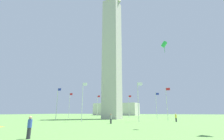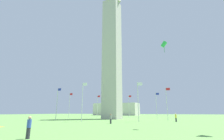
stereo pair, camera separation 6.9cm
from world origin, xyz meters
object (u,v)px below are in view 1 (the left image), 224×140
Objects in this scene: flagpole_s at (69,104)px; person_gray_shirt at (111,119)px; flagpole_e at (129,105)px; person_blue_shirt at (29,127)px; flagpole_ne at (156,104)px; flagpole_nw at (138,100)px; person_yellow_shirt at (176,118)px; kite_green_box at (164,44)px; flagpole_w at (83,100)px; flagpole_n at (167,102)px; obelisk_monument at (112,48)px; distant_building at (116,109)px; flagpole_sw at (57,102)px; flagpole_se at (98,105)px.

flagpole_s reaches higher than person_gray_shirt.
person_blue_shirt is (9.58, -52.39, -3.72)m from flagpole_e.
flagpole_ne is 22.03m from flagpole_nw.
kite_green_box reaches higher than person_yellow_shirt.
person_gray_shirt is (8.15, -3.25, -3.71)m from flagpole_w.
person_gray_shirt is at bearing -110.16° from flagpole_nw.
obelisk_monument is at bearing 180.00° from flagpole_n.
obelisk_monument is 5.26× the size of flagpole_e.
flagpole_n is 4.85× the size of person_yellow_shirt.
flagpole_s is (-31.16, 0.00, 0.00)m from flagpole_n.
flagpole_sw is at bearing -80.49° from distant_building.
flagpole_e is at bearing 90.00° from flagpole_w.
person_gray_shirt is 0.99× the size of kite_green_box.
flagpole_e is 1.00× the size of flagpole_sw.
flagpole_nw reaches higher than person_gray_shirt.
flagpole_e reaches higher than person_gray_shirt.
obelisk_monument is 25.53× the size of person_yellow_shirt.
distant_building is at bearing 126.43° from flagpole_ne.
obelisk_monument reaches higher than flagpole_n.
flagpole_n is 9.41m from person_yellow_shirt.
flagpole_ne and flagpole_se have the same top height.
flagpole_se is at bearing -157.50° from flagpole_e.
flagpole_n and flagpole_s have the same top height.
flagpole_ne is 30.22m from person_gray_shirt.
flagpole_nw is (11.02, -26.59, 0.00)m from flagpole_e.
person_blue_shirt is (9.64, -36.81, -20.98)m from obelisk_monument.
flagpole_ne is at bearing -0.00° from flagpole_se.
flagpole_s is 1.00× the size of flagpole_sw.
kite_green_box is (0.37, -15.18, 10.26)m from person_yellow_shirt.
flagpole_s is at bearing 180.00° from obelisk_monument.
flagpole_w reaches higher than distant_building.
flagpole_ne is (-4.56, 11.02, 0.00)m from flagpole_n.
flagpole_nw is at bearing 22.91° from person_yellow_shirt.
flagpole_se is at bearing 180.00° from flagpole_ne.
flagpole_s is (-4.56, -11.02, 0.00)m from flagpole_se.
obelisk_monument is 29.36m from person_gray_shirt.
person_yellow_shirt is at bearing 91.40° from kite_green_box.
flagpole_n is 1.00× the size of flagpole_w.
flagpole_w is (11.02, -26.59, 0.00)m from flagpole_se.
flagpole_sw is (4.56, -11.02, 0.00)m from flagpole_s.
flagpole_n is at bearing -71.80° from person_yellow_shirt.
flagpole_n is at bearing -31.44° from person_blue_shirt.
person_yellow_shirt is at bearing 21.97° from flagpole_w.
distant_building is (-11.24, 45.09, -0.80)m from flagpole_se.
flagpole_ne reaches higher than person_gray_shirt.
flagpole_ne is 35.89m from kite_green_box.
flagpole_w is at bearing -135.00° from flagpole_n.
flagpole_sw is at bearing -157.50° from flagpole_n.
person_yellow_shirt is at bearing -52.95° from flagpole_e.
distant_building is (-6.68, 56.10, -0.80)m from flagpole_s.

